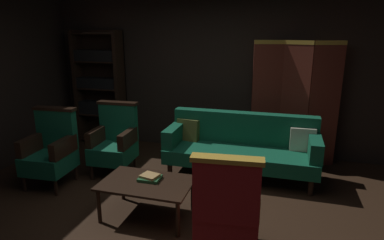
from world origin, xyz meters
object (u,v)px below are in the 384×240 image
object	(u,v)px
velvet_couch	(241,145)
armchair_gilt_accent	(227,208)
book_green_cloth	(150,178)
coffee_table	(147,186)
armchair_wing_left	(51,150)
armchair_wing_right	(115,141)
folding_screen	(294,101)
bookshelf	(100,86)
book_tan_leather	(150,176)

from	to	relation	value
velvet_couch	armchair_gilt_accent	bearing A→B (deg)	-86.26
armchair_gilt_accent	book_green_cloth	xyz separation A→B (m)	(-0.96, 0.47, -0.05)
coffee_table	armchair_wing_left	bearing A→B (deg)	165.59
armchair_wing_right	folding_screen	bearing A→B (deg)	25.23
velvet_couch	book_green_cloth	distance (m)	1.60
folding_screen	velvet_couch	xyz separation A→B (m)	(-0.70, -0.70, -0.53)
velvet_couch	armchair_wing_right	bearing A→B (deg)	-165.46
bookshelf	book_green_cloth	bearing A→B (deg)	-48.45
book_green_cloth	book_tan_leather	size ratio (longest dim) A/B	1.28
bookshelf	armchair_gilt_accent	distance (m)	3.86
bookshelf	armchair_wing_right	size ratio (longest dim) A/B	1.97
bookshelf	book_green_cloth	world-z (taller)	bookshelf
book_green_cloth	coffee_table	bearing A→B (deg)	-101.15
folding_screen	bookshelf	bearing A→B (deg)	179.37
coffee_table	armchair_gilt_accent	bearing A→B (deg)	-22.93
book_green_cloth	armchair_wing_right	bearing A→B (deg)	136.14
armchair_gilt_accent	book_green_cloth	bearing A→B (deg)	153.82
armchair_wing_right	armchair_wing_left	bearing A→B (deg)	-138.84
armchair_wing_right	book_tan_leather	size ratio (longest dim) A/B	5.65
folding_screen	book_tan_leather	world-z (taller)	folding_screen
coffee_table	armchair_wing_left	world-z (taller)	armchair_wing_left
coffee_table	book_green_cloth	world-z (taller)	book_green_cloth
bookshelf	armchair_gilt_accent	xyz separation A→B (m)	(2.82, -2.57, -0.57)
bookshelf	book_tan_leather	distance (m)	2.87
book_green_cloth	book_tan_leather	world-z (taller)	book_tan_leather
armchair_wing_left	book_green_cloth	xyz separation A→B (m)	(1.58, -0.34, -0.05)
armchair_wing_left	armchair_wing_right	bearing A→B (deg)	41.16
bookshelf	book_green_cloth	xyz separation A→B (m)	(1.86, -2.10, -0.62)
bookshelf	armchair_gilt_accent	world-z (taller)	bookshelf
book_tan_leather	armchair_wing_right	bearing A→B (deg)	136.14
velvet_couch	book_green_cloth	world-z (taller)	velvet_couch
armchair_wing_left	book_tan_leather	bearing A→B (deg)	-12.22
armchair_gilt_accent	book_tan_leather	distance (m)	1.07
folding_screen	velvet_couch	size ratio (longest dim) A/B	0.90
folding_screen	coffee_table	world-z (taller)	folding_screen
bookshelf	book_tan_leather	world-z (taller)	bookshelf
coffee_table	book_green_cloth	bearing A→B (deg)	78.85
bookshelf	armchair_wing_right	distance (m)	1.62
coffee_table	book_green_cloth	size ratio (longest dim) A/B	4.24
bookshelf	folding_screen	bearing A→B (deg)	-0.63
armchair_wing_right	coffee_table	bearing A→B (deg)	-46.09
velvet_couch	armchair_wing_left	bearing A→B (deg)	-157.11
folding_screen	armchair_gilt_accent	xyz separation A→B (m)	(-0.58, -2.54, -0.50)
velvet_couch	book_green_cloth	xyz separation A→B (m)	(-0.84, -1.36, -0.01)
book_green_cloth	armchair_wing_left	bearing A→B (deg)	167.78
folding_screen	velvet_couch	distance (m)	1.13
bookshelf	armchair_gilt_accent	bearing A→B (deg)	-42.38
armchair_gilt_accent	folding_screen	bearing A→B (deg)	77.13
bookshelf	coffee_table	bearing A→B (deg)	-49.44
coffee_table	armchair_gilt_accent	world-z (taller)	armchair_gilt_accent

